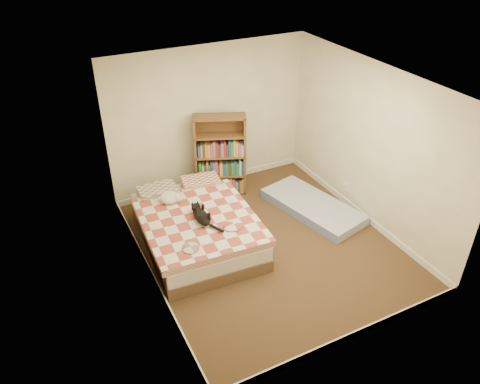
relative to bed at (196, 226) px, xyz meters
name	(u,v)px	position (x,y,z in m)	size (l,w,h in m)	color
room	(269,175)	(0.89, -0.57, 0.94)	(3.51, 4.01, 2.51)	#3F2C1B
bed	(196,226)	(0.00, 0.00, 0.00)	(1.68, 2.23, 0.57)	brown
bookshelf	(220,164)	(0.91, 1.11, 0.27)	(0.97, 0.60, 1.43)	brown
floor_mattress	(313,207)	(2.01, -0.14, -0.18)	(0.77, 1.72, 0.15)	#7684C6
black_cat	(201,215)	(0.01, -0.22, 0.33)	(0.25, 0.72, 0.17)	black
white_dog	(170,197)	(-0.23, 0.41, 0.33)	(0.32, 0.32, 0.15)	silver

